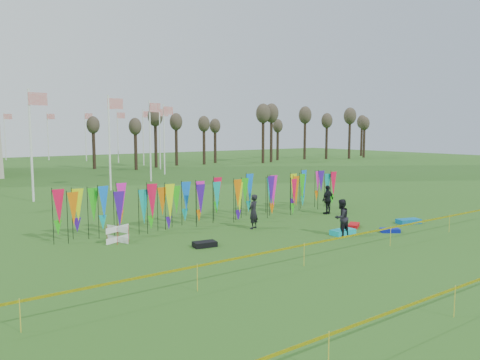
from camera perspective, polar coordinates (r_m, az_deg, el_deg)
ground at (r=20.98m, az=8.20°, el=-8.09°), size 160.00×160.00×0.00m
banner_row at (r=26.18m, az=-1.94°, el=-1.83°), size 18.64×0.64×2.38m
caution_tape_near at (r=19.28m, az=11.97°, el=-7.06°), size 26.00×0.02×0.90m
tree_line at (r=74.59m, az=2.36°, el=6.97°), size 53.92×1.92×7.84m
box_kite at (r=22.23m, az=-14.68°, el=-6.39°), size 0.70×0.70×0.77m
person_left at (r=24.34m, az=1.64°, el=-3.87°), size 0.79×0.70×1.80m
person_mid at (r=23.22m, az=12.24°, el=-4.50°), size 0.92×0.62×1.80m
person_right at (r=29.04m, az=10.65°, el=-2.36°), size 1.12×0.74×1.77m
kite_bag_turquoise at (r=23.70m, az=12.41°, el=-6.20°), size 1.26×0.63×0.25m
kite_bag_blue at (r=24.81m, az=17.81°, el=-5.86°), size 1.04×0.94×0.19m
kite_bag_red at (r=25.54m, az=13.68°, el=-5.40°), size 1.15×0.98×0.19m
kite_bag_black at (r=20.86m, az=-4.33°, el=-7.80°), size 1.09×0.75×0.23m
kite_bag_teal at (r=27.42m, az=19.85°, el=-4.75°), size 1.41×0.97×0.25m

